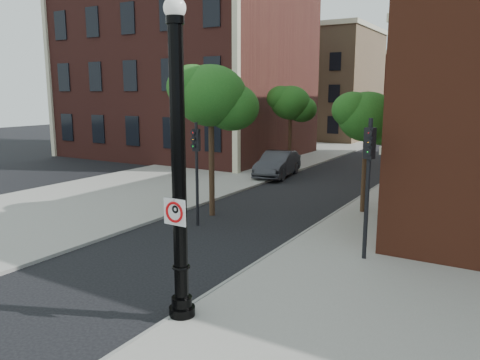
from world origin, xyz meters
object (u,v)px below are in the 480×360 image
Objects in this scene: traffic_signal_left at (196,157)px; no_parking_sign at (175,212)px; parked_car at (278,164)px; traffic_signal_right at (368,167)px; lamppost at (179,180)px.

no_parking_sign is at bearing -71.40° from traffic_signal_left.
parked_car is 1.09× the size of traffic_signal_right.
traffic_signal_right is (6.98, -0.66, 0.26)m from traffic_signal_left.
traffic_signal_left reaches higher than parked_car.
parked_car is 1.19× the size of traffic_signal_left.
traffic_signal_left is at bearing -87.84° from parked_car.
parked_car is (-6.61, 18.41, -2.55)m from lamppost.
no_parking_sign reaches higher than parked_car.
lamppost is 6.56m from traffic_signal_right.
lamppost is 8.02m from traffic_signal_left.
parked_car is at bearing 109.74° from lamppost.
traffic_signal_left is (-4.40, 6.68, -0.56)m from lamppost.
no_parking_sign is 0.12× the size of parked_car.
traffic_signal_right is at bearing -19.51° from traffic_signal_left.
lamppost reaches higher than no_parking_sign.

